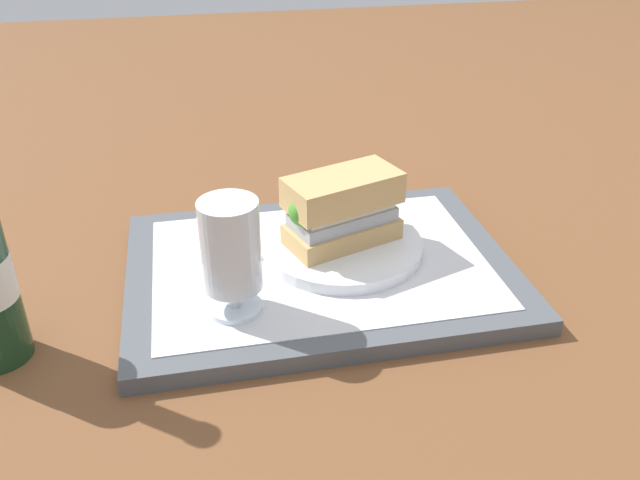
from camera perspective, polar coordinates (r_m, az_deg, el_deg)
ground_plane at (r=0.79m, az=-0.00°, el=-3.14°), size 3.00×3.00×0.00m
tray at (r=0.78m, az=-0.00°, el=-2.53°), size 0.44×0.32×0.02m
placemat at (r=0.78m, az=-0.00°, el=-1.87°), size 0.38×0.27×0.00m
plate at (r=0.79m, az=1.88°, el=-0.48°), size 0.19×0.19×0.01m
sandwich at (r=0.77m, az=1.72°, el=2.67°), size 0.14×0.10×0.08m
beer_glass at (r=0.66m, az=-7.59°, el=-0.89°), size 0.06×0.06×0.12m
napkin_folded at (r=0.81m, az=-5.61°, el=-0.27°), size 0.09×0.07×0.01m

